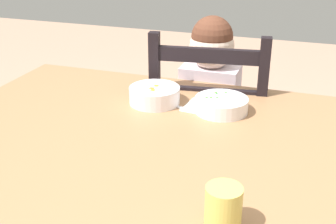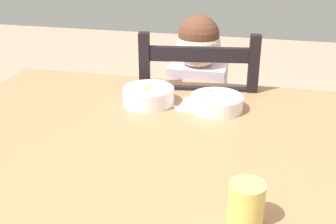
{
  "view_description": "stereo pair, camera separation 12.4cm",
  "coord_description": "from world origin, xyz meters",
  "px_view_note": "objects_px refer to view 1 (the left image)",
  "views": [
    {
      "loc": [
        0.39,
        -1.04,
        1.27
      ],
      "look_at": [
        0.01,
        0.07,
        0.76
      ],
      "focal_mm": 47.72,
      "sensor_mm": 36.0,
      "label": 1
    },
    {
      "loc": [
        0.27,
        -1.08,
        1.27
      ],
      "look_at": [
        0.01,
        0.07,
        0.76
      ],
      "focal_mm": 47.72,
      "sensor_mm": 36.0,
      "label": 2
    }
  ],
  "objects_px": {
    "drinking_cup": "(223,207)",
    "child_figure": "(208,100)",
    "bowl_of_peas": "(221,104)",
    "bowl_of_carrots": "(155,95)",
    "dining_table": "(157,166)",
    "dining_chair": "(209,141)",
    "spoon": "(177,106)"
  },
  "relations": [
    {
      "from": "drinking_cup",
      "to": "child_figure",
      "type": "bearing_deg",
      "value": 105.67
    },
    {
      "from": "child_figure",
      "to": "bowl_of_peas",
      "type": "xyz_separation_m",
      "value": [
        0.11,
        -0.29,
        0.11
      ]
    },
    {
      "from": "bowl_of_peas",
      "to": "bowl_of_carrots",
      "type": "relative_size",
      "value": 1.01
    },
    {
      "from": "bowl_of_carrots",
      "to": "dining_table",
      "type": "bearing_deg",
      "value": -68.38
    },
    {
      "from": "child_figure",
      "to": "dining_chair",
      "type": "bearing_deg",
      "value": 38.21
    },
    {
      "from": "bowl_of_carrots",
      "to": "dining_chair",
      "type": "bearing_deg",
      "value": 68.25
    },
    {
      "from": "child_figure",
      "to": "spoon",
      "type": "height_order",
      "value": "child_figure"
    },
    {
      "from": "dining_table",
      "to": "child_figure",
      "type": "bearing_deg",
      "value": 88.02
    },
    {
      "from": "dining_table",
      "to": "child_figure",
      "type": "distance_m",
      "value": 0.53
    },
    {
      "from": "dining_table",
      "to": "dining_chair",
      "type": "relative_size",
      "value": 1.49
    },
    {
      "from": "bowl_of_peas",
      "to": "drinking_cup",
      "type": "bearing_deg",
      "value": -77.19
    },
    {
      "from": "dining_table",
      "to": "drinking_cup",
      "type": "bearing_deg",
      "value": -51.37
    },
    {
      "from": "child_figure",
      "to": "bowl_of_peas",
      "type": "relative_size",
      "value": 5.59
    },
    {
      "from": "dining_table",
      "to": "bowl_of_peas",
      "type": "height_order",
      "value": "bowl_of_peas"
    },
    {
      "from": "dining_table",
      "to": "bowl_of_peas",
      "type": "bearing_deg",
      "value": 61.18
    },
    {
      "from": "dining_chair",
      "to": "bowl_of_peas",
      "type": "xyz_separation_m",
      "value": [
        0.1,
        -0.3,
        0.29
      ]
    },
    {
      "from": "bowl_of_peas",
      "to": "bowl_of_carrots",
      "type": "height_order",
      "value": "bowl_of_carrots"
    },
    {
      "from": "bowl_of_carrots",
      "to": "bowl_of_peas",
      "type": "bearing_deg",
      "value": 0.03
    },
    {
      "from": "spoon",
      "to": "dining_table",
      "type": "bearing_deg",
      "value": -86.59
    },
    {
      "from": "dining_table",
      "to": "dining_chair",
      "type": "bearing_deg",
      "value": 87.28
    },
    {
      "from": "child_figure",
      "to": "bowl_of_peas",
      "type": "bearing_deg",
      "value": -69.1
    },
    {
      "from": "dining_table",
      "to": "child_figure",
      "type": "xyz_separation_m",
      "value": [
        0.02,
        0.53,
        0.0
      ]
    },
    {
      "from": "bowl_of_peas",
      "to": "spoon",
      "type": "relative_size",
      "value": 1.25
    },
    {
      "from": "child_figure",
      "to": "bowl_of_carrots",
      "type": "xyz_separation_m",
      "value": [
        -0.11,
        -0.29,
        0.12
      ]
    },
    {
      "from": "dining_table",
      "to": "dining_chair",
      "type": "height_order",
      "value": "dining_chair"
    },
    {
      "from": "dining_table",
      "to": "bowl_of_carrots",
      "type": "distance_m",
      "value": 0.28
    },
    {
      "from": "dining_chair",
      "to": "spoon",
      "type": "relative_size",
      "value": 6.74
    },
    {
      "from": "spoon",
      "to": "drinking_cup",
      "type": "relative_size",
      "value": 1.51
    },
    {
      "from": "child_figure",
      "to": "bowl_of_peas",
      "type": "distance_m",
      "value": 0.33
    },
    {
      "from": "dining_chair",
      "to": "drinking_cup",
      "type": "xyz_separation_m",
      "value": [
        0.23,
        -0.86,
        0.31
      ]
    },
    {
      "from": "dining_table",
      "to": "bowl_of_carrots",
      "type": "height_order",
      "value": "bowl_of_carrots"
    },
    {
      "from": "dining_chair",
      "to": "drinking_cup",
      "type": "relative_size",
      "value": 10.2
    }
  ]
}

